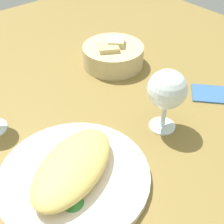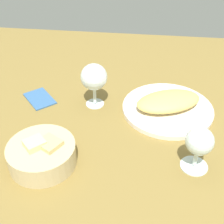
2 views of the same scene
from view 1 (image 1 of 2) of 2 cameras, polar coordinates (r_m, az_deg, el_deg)
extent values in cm
cube|color=olive|center=(69.81, -3.37, -1.62)|extent=(140.00, 140.00, 2.00)
cylinder|color=white|center=(57.21, -6.96, -11.64)|extent=(27.27, 27.27, 1.40)
ellipsoid|color=#DCBD61|center=(55.08, -7.18, -9.85)|extent=(22.52, 17.92, 4.14)
cone|color=#398B39|center=(52.56, -7.24, -15.69)|extent=(3.69, 3.69, 1.48)
cylinder|color=#CBB683|center=(85.81, 0.20, 10.29)|extent=(16.41, 16.41, 5.52)
cube|color=beige|center=(85.59, 0.78, 11.83)|extent=(6.14, 6.14, 4.57)
cube|color=tan|center=(83.61, -0.65, 10.50)|extent=(6.78, 6.60, 5.14)
cylinder|color=silver|center=(67.51, 9.16, -2.43)|extent=(5.67, 5.67, 0.60)
cylinder|color=silver|center=(65.60, 9.42, -0.55)|extent=(1.00, 1.00, 5.23)
sphere|color=silver|center=(61.57, 10.07, 4.13)|extent=(7.99, 7.99, 7.99)
cube|color=#356094|center=(79.31, 18.37, 3.22)|extent=(12.55, 12.87, 0.80)
camera|label=2|loc=(1.09, -35.38, 39.29)|focal=47.60mm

